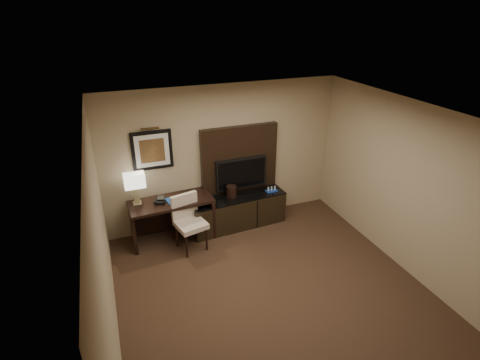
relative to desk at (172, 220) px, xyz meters
name	(u,v)px	position (x,y,z in m)	size (l,w,h in m)	color
floor	(279,301)	(1.11, -2.15, -0.40)	(4.50, 5.00, 0.01)	#342117
ceiling	(289,123)	(1.11, -2.15, 2.31)	(4.50, 5.00, 0.01)	silver
wall_back	(223,156)	(1.11, 0.35, 0.96)	(4.50, 0.01, 2.70)	tan
wall_left	(104,259)	(-1.14, -2.15, 0.96)	(0.01, 5.00, 2.70)	tan
wall_right	(417,194)	(3.36, -2.15, 0.96)	(0.01, 5.00, 2.70)	tan
desk	(172,220)	(0.00, 0.00, 0.00)	(1.47, 0.63, 0.79)	black
credenza	(238,211)	(1.27, 0.00, -0.08)	(1.84, 0.51, 0.63)	black
tv_wall_panel	(239,159)	(1.41, 0.29, 0.88)	(1.50, 0.12, 1.30)	black
tv	(241,173)	(1.41, 0.19, 0.63)	(1.00, 0.08, 0.60)	black
artwork	(152,150)	(-0.19, 0.33, 1.26)	(0.70, 0.04, 0.70)	black
picture_light	(150,129)	(-0.19, 0.29, 1.66)	(0.04, 0.04, 0.30)	#443015
desk_chair	(191,224)	(0.24, -0.43, 0.11)	(0.48, 0.56, 1.01)	beige
table_lamp	(136,190)	(-0.56, 0.11, 0.66)	(0.33, 0.19, 0.53)	#998B5F
desk_phone	(160,201)	(-0.19, -0.02, 0.44)	(0.18, 0.16, 0.09)	black
blue_folder	(175,201)	(0.06, -0.07, 0.40)	(0.26, 0.34, 0.02)	#17449A
book	(175,196)	(0.07, -0.04, 0.50)	(0.15, 0.02, 0.21)	tan
ice_bucket	(231,191)	(1.16, 0.04, 0.35)	(0.20, 0.20, 0.22)	black
minibar_tray	(272,189)	(1.96, -0.03, 0.28)	(0.23, 0.14, 0.08)	navy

